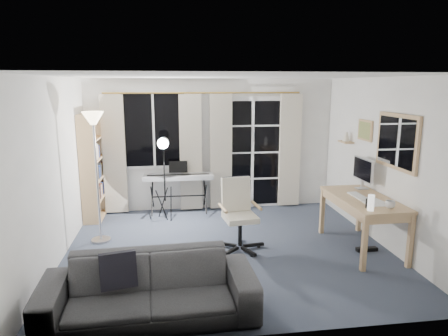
{
  "coord_description": "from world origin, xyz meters",
  "views": [
    {
      "loc": [
        -0.78,
        -5.24,
        2.3
      ],
      "look_at": [
        -0.01,
        0.35,
        1.11
      ],
      "focal_mm": 32.0,
      "sensor_mm": 36.0,
      "label": 1
    }
  ],
  "objects_px": {
    "torchiere_lamp": "(94,138)",
    "mug": "(390,203)",
    "desk": "(363,204)",
    "bookshelf": "(91,169)",
    "monitor": "(363,170)",
    "studio_light": "(163,153)",
    "keyboard_piano": "(178,178)",
    "sofa": "(149,279)",
    "office_chair": "(238,207)"
  },
  "relations": [
    {
      "from": "torchiere_lamp",
      "to": "mug",
      "type": "distance_m",
      "value": 4.09
    },
    {
      "from": "mug",
      "to": "desk",
      "type": "bearing_deg",
      "value": 101.31
    },
    {
      "from": "bookshelf",
      "to": "monitor",
      "type": "relative_size",
      "value": 3.36
    },
    {
      "from": "bookshelf",
      "to": "mug",
      "type": "distance_m",
      "value": 4.77
    },
    {
      "from": "torchiere_lamp",
      "to": "studio_light",
      "type": "distance_m",
      "value": 1.31
    },
    {
      "from": "bookshelf",
      "to": "torchiere_lamp",
      "type": "bearing_deg",
      "value": -75.16
    },
    {
      "from": "desk",
      "to": "monitor",
      "type": "bearing_deg",
      "value": 65.39
    },
    {
      "from": "bookshelf",
      "to": "keyboard_piano",
      "type": "height_order",
      "value": "bookshelf"
    },
    {
      "from": "bookshelf",
      "to": "mug",
      "type": "bearing_deg",
      "value": -30.06
    },
    {
      "from": "studio_light",
      "to": "desk",
      "type": "height_order",
      "value": "studio_light"
    },
    {
      "from": "studio_light",
      "to": "desk",
      "type": "relative_size",
      "value": 1.04
    },
    {
      "from": "studio_light",
      "to": "sofa",
      "type": "relative_size",
      "value": 0.69
    },
    {
      "from": "torchiere_lamp",
      "to": "mug",
      "type": "height_order",
      "value": "torchiere_lamp"
    },
    {
      "from": "office_chair",
      "to": "desk",
      "type": "relative_size",
      "value": 0.71
    },
    {
      "from": "bookshelf",
      "to": "sofa",
      "type": "height_order",
      "value": "bookshelf"
    },
    {
      "from": "studio_light",
      "to": "sofa",
      "type": "xyz_separation_m",
      "value": [
        -0.14,
        -2.94,
        -0.77
      ]
    },
    {
      "from": "monitor",
      "to": "mug",
      "type": "height_order",
      "value": "monitor"
    },
    {
      "from": "sofa",
      "to": "monitor",
      "type": "bearing_deg",
      "value": 27.73
    },
    {
      "from": "mug",
      "to": "office_chair",
      "type": "bearing_deg",
      "value": 155.84
    },
    {
      "from": "torchiere_lamp",
      "to": "keyboard_piano",
      "type": "xyz_separation_m",
      "value": [
        1.2,
        1.12,
        -0.87
      ]
    },
    {
      "from": "desk",
      "to": "monitor",
      "type": "distance_m",
      "value": 0.62
    },
    {
      "from": "bookshelf",
      "to": "mug",
      "type": "height_order",
      "value": "bookshelf"
    },
    {
      "from": "office_chair",
      "to": "monitor",
      "type": "xyz_separation_m",
      "value": [
        1.92,
        0.13,
        0.45
      ]
    },
    {
      "from": "bookshelf",
      "to": "monitor",
      "type": "height_order",
      "value": "bookshelf"
    },
    {
      "from": "bookshelf",
      "to": "office_chair",
      "type": "bearing_deg",
      "value": -34.7
    },
    {
      "from": "keyboard_piano",
      "to": "office_chair",
      "type": "bearing_deg",
      "value": -62.74
    },
    {
      "from": "bookshelf",
      "to": "desk",
      "type": "relative_size",
      "value": 1.29
    },
    {
      "from": "bookshelf",
      "to": "sofa",
      "type": "bearing_deg",
      "value": -70.72
    },
    {
      "from": "keyboard_piano",
      "to": "studio_light",
      "type": "height_order",
      "value": "studio_light"
    },
    {
      "from": "torchiere_lamp",
      "to": "office_chair",
      "type": "height_order",
      "value": "torchiere_lamp"
    },
    {
      "from": "office_chair",
      "to": "sofa",
      "type": "xyz_separation_m",
      "value": [
        -1.18,
        -1.65,
        -0.18
      ]
    },
    {
      "from": "studio_light",
      "to": "keyboard_piano",
      "type": "bearing_deg",
      "value": 55.9
    },
    {
      "from": "sofa",
      "to": "bookshelf",
      "type": "bearing_deg",
      "value": 106.5
    },
    {
      "from": "office_chair",
      "to": "sofa",
      "type": "distance_m",
      "value": 2.03
    },
    {
      "from": "bookshelf",
      "to": "keyboard_piano",
      "type": "bearing_deg",
      "value": -0.04
    },
    {
      "from": "desk",
      "to": "mug",
      "type": "relative_size",
      "value": 11.48
    },
    {
      "from": "studio_light",
      "to": "monitor",
      "type": "relative_size",
      "value": 2.71
    },
    {
      "from": "keyboard_piano",
      "to": "office_chair",
      "type": "height_order",
      "value": "office_chair"
    },
    {
      "from": "bookshelf",
      "to": "keyboard_piano",
      "type": "distance_m",
      "value": 1.5
    },
    {
      "from": "studio_light",
      "to": "desk",
      "type": "xyz_separation_m",
      "value": [
        2.76,
        -1.61,
        -0.52
      ]
    },
    {
      "from": "keyboard_piano",
      "to": "monitor",
      "type": "relative_size",
      "value": 2.27
    },
    {
      "from": "office_chair",
      "to": "desk",
      "type": "xyz_separation_m",
      "value": [
        1.72,
        -0.32,
        0.07
      ]
    },
    {
      "from": "torchiere_lamp",
      "to": "sofa",
      "type": "relative_size",
      "value": 0.9
    },
    {
      "from": "keyboard_piano",
      "to": "studio_light",
      "type": "xyz_separation_m",
      "value": [
        -0.24,
        -0.3,
        0.51
      ]
    },
    {
      "from": "monitor",
      "to": "bookshelf",
      "type": "bearing_deg",
      "value": 159.55
    },
    {
      "from": "keyboard_piano",
      "to": "desk",
      "type": "relative_size",
      "value": 0.87
    },
    {
      "from": "torchiere_lamp",
      "to": "keyboard_piano",
      "type": "bearing_deg",
      "value": 43.05
    },
    {
      "from": "mug",
      "to": "torchiere_lamp",
      "type": "bearing_deg",
      "value": 161.23
    },
    {
      "from": "bookshelf",
      "to": "torchiere_lamp",
      "type": "height_order",
      "value": "torchiere_lamp"
    },
    {
      "from": "keyboard_piano",
      "to": "mug",
      "type": "distance_m",
      "value": 3.56
    }
  ]
}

